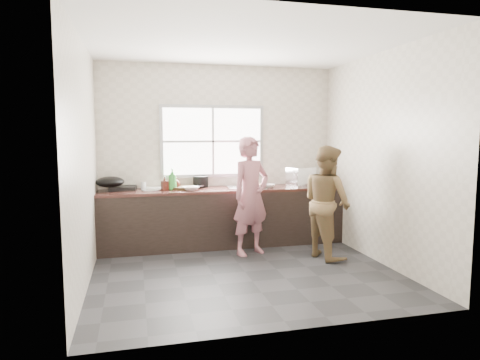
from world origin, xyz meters
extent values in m
cube|color=#27272A|center=(0.00, 0.00, -0.01)|extent=(3.60, 3.20, 0.01)
cube|color=silver|center=(0.00, 0.00, 2.71)|extent=(3.60, 3.20, 0.01)
cube|color=beige|center=(0.00, 1.60, 1.35)|extent=(3.60, 0.01, 2.70)
cube|color=silver|center=(-1.80, 0.00, 1.35)|extent=(0.01, 3.20, 2.70)
cube|color=beige|center=(1.80, 0.00, 1.35)|extent=(0.01, 3.20, 2.70)
cube|color=beige|center=(0.00, -1.60, 1.35)|extent=(3.60, 0.01, 2.70)
cube|color=black|center=(0.00, 1.29, 0.41)|extent=(3.60, 0.62, 0.82)
cube|color=#331914|center=(0.00, 1.29, 0.84)|extent=(3.60, 0.64, 0.04)
cube|color=silver|center=(0.35, 1.29, 0.86)|extent=(0.55, 0.45, 0.02)
cylinder|color=silver|center=(0.35, 1.49, 1.01)|extent=(0.02, 0.02, 0.30)
cube|color=#9EA0A5|center=(-0.10, 1.59, 1.55)|extent=(1.60, 0.05, 1.10)
cube|color=white|center=(-0.10, 1.57, 1.55)|extent=(1.50, 0.01, 1.00)
imported|color=#A4626C|center=(0.28, 0.74, 0.76)|extent=(0.66, 0.56, 1.52)
imported|color=brown|center=(1.23, 0.35, 0.76)|extent=(0.71, 0.84, 1.51)
cylinder|color=#2F2312|center=(-0.59, 1.36, 0.88)|extent=(0.41, 0.41, 0.04)
cube|color=#A3A5A9|center=(-0.41, 1.31, 0.90)|extent=(0.23, 0.16, 0.01)
imported|color=white|center=(-0.50, 1.17, 0.89)|extent=(0.29, 0.29, 0.06)
imported|color=silver|center=(0.51, 1.15, 0.89)|extent=(0.19, 0.19, 0.06)
imported|color=silver|center=(0.69, 1.21, 0.89)|extent=(0.27, 0.27, 0.07)
cylinder|color=black|center=(-0.30, 1.52, 0.94)|extent=(0.23, 0.23, 0.17)
cylinder|color=white|center=(-1.00, 1.52, 0.87)|extent=(0.29, 0.29, 0.02)
imported|color=green|center=(-0.75, 1.29, 1.02)|extent=(0.16, 0.16, 0.31)
imported|color=#3C160F|center=(-0.86, 1.28, 0.95)|extent=(0.10, 0.10, 0.18)
imported|color=#3E190F|center=(-0.70, 1.39, 0.95)|extent=(0.17, 0.17, 0.18)
cylinder|color=silver|center=(-1.15, 1.47, 0.91)|extent=(0.10, 0.10, 0.11)
cube|color=black|center=(-1.44, 1.47, 0.89)|extent=(0.39, 0.39, 0.06)
ellipsoid|color=black|center=(-1.61, 1.35, 0.99)|extent=(0.49, 0.49, 0.15)
cube|color=white|center=(1.22, 1.26, 1.00)|extent=(0.46, 0.39, 0.29)
cylinder|color=silver|center=(-1.05, 1.30, 0.87)|extent=(0.28, 0.28, 0.01)
cylinder|color=silver|center=(-0.86, 1.52, 0.87)|extent=(0.27, 0.27, 0.01)
camera|label=1|loc=(-1.26, -4.88, 1.68)|focal=32.00mm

